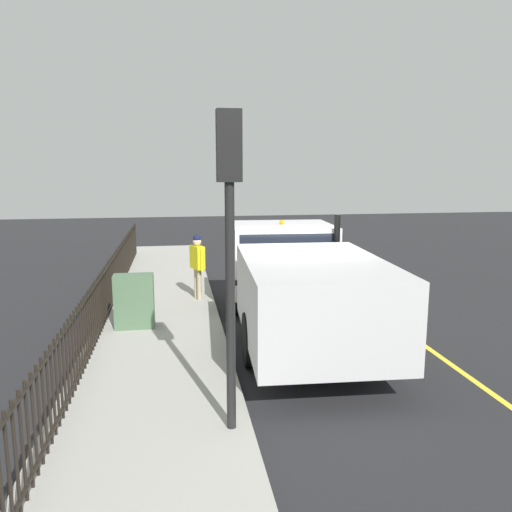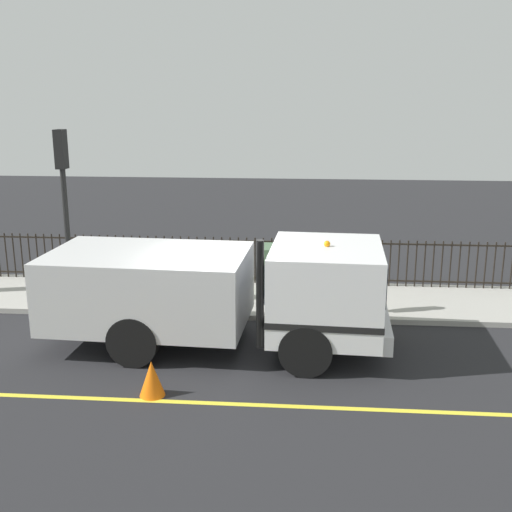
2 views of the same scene
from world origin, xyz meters
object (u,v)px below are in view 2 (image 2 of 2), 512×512
Objects in this scene: work_truck at (233,287)px; utility_cabinet at (269,269)px; worker_standing at (363,269)px; traffic_light_near at (64,183)px; traffic_cone at (152,378)px.

work_truck is 5.85× the size of utility_cabinet.
traffic_light_near is at bearing -22.23° from worker_standing.
work_truck is 11.01× the size of traffic_cone.
traffic_light_near is at bearing -111.63° from work_truck.
worker_standing reaches higher than traffic_cone.
work_truck is 1.67× the size of traffic_light_near.
traffic_light_near is at bearing 35.78° from traffic_cone.
traffic_cone is at bearing 36.13° from traffic_light_near.
traffic_light_near is 6.59× the size of traffic_cone.
worker_standing is 6.90m from traffic_light_near.
traffic_light_near is 5.58m from traffic_cone.
traffic_cone is (-3.97, -2.86, -2.69)m from traffic_light_near.
work_truck is 3.46m from utility_cabinet.
work_truck is 2.60m from traffic_cone.
worker_standing is 1.46× the size of utility_cabinet.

